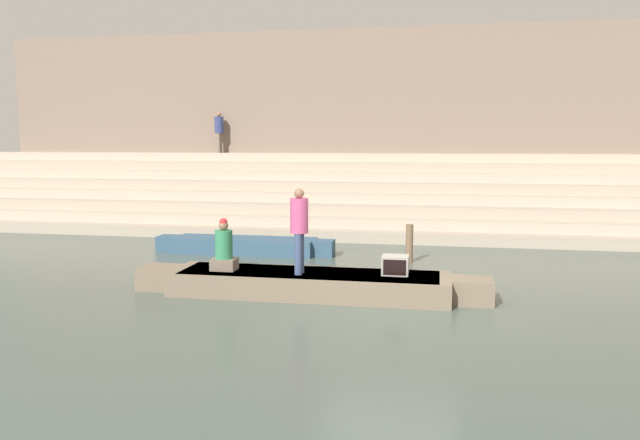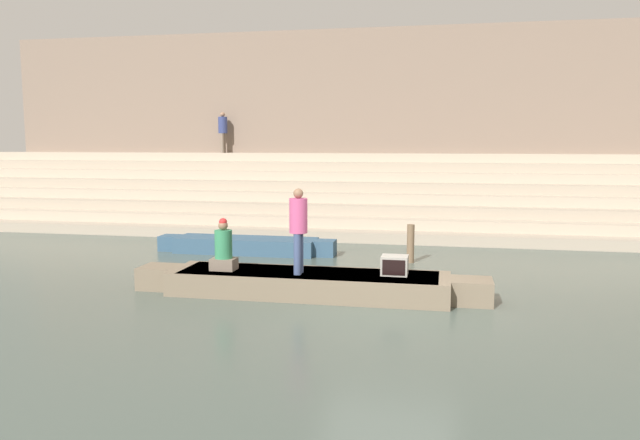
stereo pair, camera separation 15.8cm
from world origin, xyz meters
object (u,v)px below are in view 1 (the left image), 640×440
object	(u,v)px
person_standing	(299,225)
person_on_steps	(219,130)
mooring_post	(409,243)
tv_set	(395,265)
moored_boat_shore	(244,245)
person_rowing	(224,250)
rowboat_main	(309,283)

from	to	relation	value
person_standing	person_on_steps	bearing A→B (deg)	128.75
mooring_post	person_on_steps	distance (m)	11.88
tv_set	moored_boat_shore	world-z (taller)	tv_set
moored_boat_shore	person_on_steps	world-z (taller)	person_on_steps
moored_boat_shore	mooring_post	xyz separation A→B (m)	(4.51, -0.50, 0.26)
person_rowing	person_standing	bearing A→B (deg)	-7.20
person_standing	mooring_post	bearing A→B (deg)	76.15
tv_set	rowboat_main	bearing A→B (deg)	-177.95
rowboat_main	person_on_steps	world-z (taller)	person_on_steps
person_rowing	mooring_post	bearing A→B (deg)	42.78
rowboat_main	tv_set	distance (m)	1.76
person_on_steps	rowboat_main	bearing A→B (deg)	37.97
person_rowing	mooring_post	xyz separation A→B (m)	(3.54, 3.90, -0.40)
person_rowing	mooring_post	world-z (taller)	person_rowing
person_standing	moored_boat_shore	size ratio (longest dim) A/B	0.34
person_standing	person_on_steps	xyz separation A→B (m)	(-6.02, 12.23, 2.08)
person_rowing	person_on_steps	bearing A→B (deg)	105.06
tv_set	mooring_post	distance (m)	3.69
rowboat_main	moored_boat_shore	world-z (taller)	rowboat_main
rowboat_main	person_standing	distance (m)	1.20
moored_boat_shore	person_on_steps	distance (m)	9.12
tv_set	person_on_steps	xyz separation A→B (m)	(-7.88, 11.95, 2.86)
rowboat_main	person_rowing	distance (m)	1.84
person_rowing	tv_set	xyz separation A→B (m)	(3.43, 0.22, -0.23)
person_rowing	tv_set	bearing A→B (deg)	-1.40
rowboat_main	moored_boat_shore	distance (m)	5.08
mooring_post	person_on_steps	xyz separation A→B (m)	(-7.98, 8.27, 3.03)
person_rowing	tv_set	size ratio (longest dim) A/B	2.05
mooring_post	tv_set	bearing A→B (deg)	-91.63
person_standing	person_rowing	size ratio (longest dim) A/B	1.59
person_standing	person_rowing	xyz separation A→B (m)	(-1.57, 0.06, -0.55)
mooring_post	moored_boat_shore	bearing A→B (deg)	173.73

